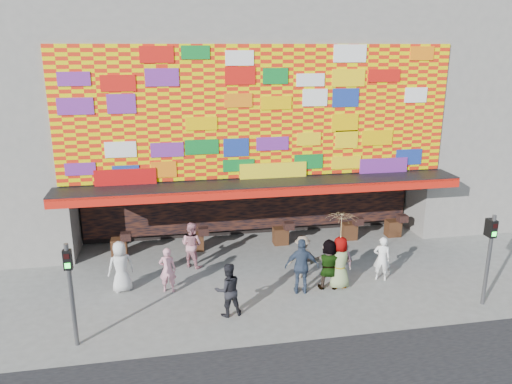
{
  "coord_description": "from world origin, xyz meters",
  "views": [
    {
      "loc": [
        -3.55,
        -14.23,
        7.93
      ],
      "look_at": [
        -0.52,
        2.0,
        3.08
      ],
      "focal_mm": 35.0,
      "sensor_mm": 36.0,
      "label": 1
    }
  ],
  "objects_px": {
    "ped_i": "(192,245)",
    "parasol": "(342,227)",
    "ped_d": "(302,257)",
    "ped_g": "(340,263)",
    "signal_right": "(490,250)",
    "ped_h": "(382,259)",
    "ped_b": "(168,270)",
    "ped_c": "(228,290)",
    "ped_a": "(121,267)",
    "ped_f": "(329,264)",
    "signal_left": "(70,284)",
    "ped_e": "(302,266)"
  },
  "relations": [
    {
      "from": "parasol",
      "to": "signal_right",
      "type": "bearing_deg",
      "value": -25.11
    },
    {
      "from": "signal_left",
      "to": "ped_d",
      "type": "xyz_separation_m",
      "value": [
        7.24,
        2.95,
        -1.09
      ]
    },
    {
      "from": "ped_d",
      "to": "ped_g",
      "type": "relative_size",
      "value": 0.85
    },
    {
      "from": "signal_right",
      "to": "ped_a",
      "type": "xyz_separation_m",
      "value": [
        -11.38,
        3.04,
        -0.98
      ]
    },
    {
      "from": "ped_a",
      "to": "ped_e",
      "type": "height_order",
      "value": "ped_e"
    },
    {
      "from": "ped_d",
      "to": "ped_i",
      "type": "height_order",
      "value": "ped_i"
    },
    {
      "from": "ped_b",
      "to": "ped_i",
      "type": "distance_m",
      "value": 2.07
    },
    {
      "from": "ped_d",
      "to": "ped_h",
      "type": "distance_m",
      "value": 2.77
    },
    {
      "from": "signal_right",
      "to": "ped_h",
      "type": "relative_size",
      "value": 1.88
    },
    {
      "from": "signal_left",
      "to": "ped_g",
      "type": "height_order",
      "value": "signal_left"
    },
    {
      "from": "ped_b",
      "to": "ped_g",
      "type": "bearing_deg",
      "value": -177.95
    },
    {
      "from": "ped_i",
      "to": "ped_d",
      "type": "bearing_deg",
      "value": -166.16
    },
    {
      "from": "ped_f",
      "to": "parasol",
      "type": "xyz_separation_m",
      "value": [
        0.39,
        -0.02,
        1.31
      ]
    },
    {
      "from": "ped_c",
      "to": "ped_g",
      "type": "xyz_separation_m",
      "value": [
        3.95,
        1.11,
        0.06
      ]
    },
    {
      "from": "signal_right",
      "to": "ped_b",
      "type": "height_order",
      "value": "signal_right"
    },
    {
      "from": "ped_d",
      "to": "ped_f",
      "type": "height_order",
      "value": "ped_f"
    },
    {
      "from": "ped_b",
      "to": "parasol",
      "type": "relative_size",
      "value": 0.81
    },
    {
      "from": "ped_d",
      "to": "parasol",
      "type": "relative_size",
      "value": 0.8
    },
    {
      "from": "ped_a",
      "to": "ped_f",
      "type": "relative_size",
      "value": 1.0
    },
    {
      "from": "signal_right",
      "to": "ped_i",
      "type": "bearing_deg",
      "value": 152.93
    },
    {
      "from": "ped_g",
      "to": "ped_c",
      "type": "bearing_deg",
      "value": 17.44
    },
    {
      "from": "ped_a",
      "to": "ped_b",
      "type": "xyz_separation_m",
      "value": [
        1.53,
        -0.33,
        -0.1
      ]
    },
    {
      "from": "ped_a",
      "to": "ped_b",
      "type": "height_order",
      "value": "ped_a"
    },
    {
      "from": "ped_b",
      "to": "ped_h",
      "type": "distance_m",
      "value": 7.39
    },
    {
      "from": "ped_g",
      "to": "ped_h",
      "type": "xyz_separation_m",
      "value": [
        1.65,
        0.29,
        -0.11
      ]
    },
    {
      "from": "ped_g",
      "to": "ped_i",
      "type": "distance_m",
      "value": 5.48
    },
    {
      "from": "ped_b",
      "to": "ped_h",
      "type": "relative_size",
      "value": 0.98
    },
    {
      "from": "ped_b",
      "to": "ped_i",
      "type": "xyz_separation_m",
      "value": [
        0.91,
        1.86,
        0.08
      ]
    },
    {
      "from": "ped_i",
      "to": "signal_right",
      "type": "bearing_deg",
      "value": -170.01
    },
    {
      "from": "ped_e",
      "to": "ped_f",
      "type": "distance_m",
      "value": 0.99
    },
    {
      "from": "signal_right",
      "to": "ped_i",
      "type": "xyz_separation_m",
      "value": [
        -8.95,
        4.57,
        -1.0
      ]
    },
    {
      "from": "ped_c",
      "to": "ped_h",
      "type": "relative_size",
      "value": 1.06
    },
    {
      "from": "ped_a",
      "to": "ped_f",
      "type": "bearing_deg",
      "value": 154.07
    },
    {
      "from": "signal_right",
      "to": "ped_i",
      "type": "distance_m",
      "value": 10.1
    },
    {
      "from": "ped_c",
      "to": "ped_f",
      "type": "relative_size",
      "value": 0.97
    },
    {
      "from": "ped_g",
      "to": "signal_left",
      "type": "bearing_deg",
      "value": 14.9
    },
    {
      "from": "ped_c",
      "to": "ped_a",
      "type": "bearing_deg",
      "value": -42.99
    },
    {
      "from": "ped_d",
      "to": "ped_i",
      "type": "bearing_deg",
      "value": -28.2
    },
    {
      "from": "signal_left",
      "to": "ped_i",
      "type": "height_order",
      "value": "signal_left"
    },
    {
      "from": "signal_right",
      "to": "ped_c",
      "type": "xyz_separation_m",
      "value": [
        -8.08,
        0.83,
        -1.01
      ]
    },
    {
      "from": "ped_i",
      "to": "ped_c",
      "type": "bearing_deg",
      "value": 140.03
    },
    {
      "from": "signal_right",
      "to": "parasol",
      "type": "bearing_deg",
      "value": 154.89
    },
    {
      "from": "ped_a",
      "to": "ped_d",
      "type": "height_order",
      "value": "ped_a"
    },
    {
      "from": "ped_a",
      "to": "ped_i",
      "type": "distance_m",
      "value": 2.88
    },
    {
      "from": "ped_a",
      "to": "ped_c",
      "type": "relative_size",
      "value": 1.04
    },
    {
      "from": "ped_b",
      "to": "ped_e",
      "type": "bearing_deg",
      "value": 177.93
    },
    {
      "from": "ped_a",
      "to": "ped_c",
      "type": "distance_m",
      "value": 3.97
    },
    {
      "from": "signal_right",
      "to": "ped_a",
      "type": "bearing_deg",
      "value": 165.05
    },
    {
      "from": "ped_i",
      "to": "parasol",
      "type": "bearing_deg",
      "value": -171.64
    },
    {
      "from": "signal_left",
      "to": "ped_c",
      "type": "relative_size",
      "value": 1.77
    }
  ]
}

